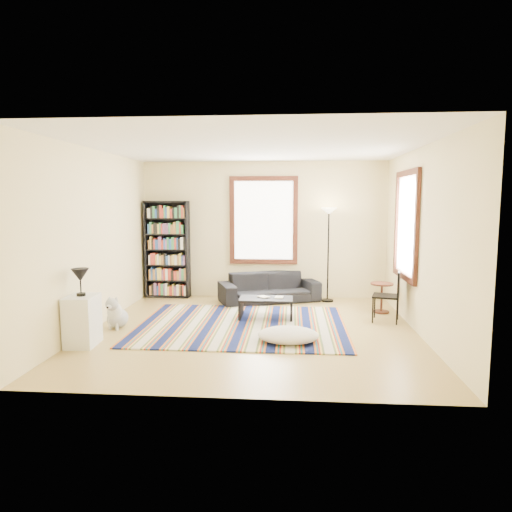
# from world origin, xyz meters

# --- Properties ---
(floor) EXTENTS (5.00, 5.00, 0.10)m
(floor) POSITION_xyz_m (0.00, 0.00, -0.05)
(floor) COLOR #9E8448
(floor) RESTS_ON ground
(ceiling) EXTENTS (5.00, 5.00, 0.10)m
(ceiling) POSITION_xyz_m (0.00, 0.00, 2.85)
(ceiling) COLOR white
(ceiling) RESTS_ON floor
(wall_back) EXTENTS (5.00, 0.10, 2.80)m
(wall_back) POSITION_xyz_m (0.00, 2.55, 1.40)
(wall_back) COLOR beige
(wall_back) RESTS_ON floor
(wall_front) EXTENTS (5.00, 0.10, 2.80)m
(wall_front) POSITION_xyz_m (0.00, -2.55, 1.40)
(wall_front) COLOR beige
(wall_front) RESTS_ON floor
(wall_left) EXTENTS (0.10, 5.00, 2.80)m
(wall_left) POSITION_xyz_m (-2.55, 0.00, 1.40)
(wall_left) COLOR beige
(wall_left) RESTS_ON floor
(wall_right) EXTENTS (0.10, 5.00, 2.80)m
(wall_right) POSITION_xyz_m (2.55, 0.00, 1.40)
(wall_right) COLOR beige
(wall_right) RESTS_ON floor
(window_back) EXTENTS (1.20, 0.06, 1.60)m
(window_back) POSITION_xyz_m (0.00, 2.47, 1.60)
(window_back) COLOR white
(window_back) RESTS_ON wall_back
(window_right) EXTENTS (0.06, 1.20, 1.60)m
(window_right) POSITION_xyz_m (2.47, 0.80, 1.60)
(window_right) COLOR white
(window_right) RESTS_ON wall_right
(rug) EXTENTS (3.31, 2.65, 0.02)m
(rug) POSITION_xyz_m (-0.21, 0.22, 0.01)
(rug) COLOR #0D1542
(rug) RESTS_ON floor
(sofa) EXTENTS (1.41, 2.10, 0.57)m
(sofa) POSITION_xyz_m (0.14, 2.05, 0.29)
(sofa) COLOR black
(sofa) RESTS_ON floor
(bookshelf) EXTENTS (0.90, 0.30, 2.00)m
(bookshelf) POSITION_xyz_m (-1.99, 2.32, 1.00)
(bookshelf) COLOR black
(bookshelf) RESTS_ON floor
(coffee_table) EXTENTS (0.96, 0.63, 0.36)m
(coffee_table) POSITION_xyz_m (0.16, 0.69, 0.18)
(coffee_table) COLOR black
(coffee_table) RESTS_ON floor
(book_a) EXTENTS (0.24, 0.23, 0.02)m
(book_a) POSITION_xyz_m (0.06, 0.69, 0.37)
(book_a) COLOR beige
(book_a) RESTS_ON coffee_table
(book_b) EXTENTS (0.16, 0.20, 0.01)m
(book_b) POSITION_xyz_m (0.31, 0.74, 0.37)
(book_b) COLOR beige
(book_b) RESTS_ON coffee_table
(floor_cushion) EXTENTS (1.02, 0.87, 0.22)m
(floor_cushion) POSITION_xyz_m (0.55, -0.60, 0.11)
(floor_cushion) COLOR silver
(floor_cushion) RESTS_ON floor
(floor_lamp) EXTENTS (0.34, 0.34, 1.86)m
(floor_lamp) POSITION_xyz_m (1.30, 2.15, 0.93)
(floor_lamp) COLOR black
(floor_lamp) RESTS_ON floor
(side_table) EXTENTS (0.43, 0.43, 0.54)m
(side_table) POSITION_xyz_m (2.20, 1.28, 0.27)
(side_table) COLOR #421610
(side_table) RESTS_ON floor
(folding_chair) EXTENTS (0.51, 0.49, 0.86)m
(folding_chair) POSITION_xyz_m (2.15, 0.67, 0.43)
(folding_chair) COLOR black
(folding_chair) RESTS_ON floor
(white_cabinet) EXTENTS (0.41, 0.52, 0.70)m
(white_cabinet) POSITION_xyz_m (-2.30, -0.95, 0.35)
(white_cabinet) COLOR silver
(white_cabinet) RESTS_ON floor
(table_lamp) EXTENTS (0.25, 0.25, 0.38)m
(table_lamp) POSITION_xyz_m (-2.30, -0.95, 0.89)
(table_lamp) COLOR black
(table_lamp) RESTS_ON white_cabinet
(dog) EXTENTS (0.41, 0.54, 0.51)m
(dog) POSITION_xyz_m (-2.16, -0.04, 0.25)
(dog) COLOR silver
(dog) RESTS_ON floor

